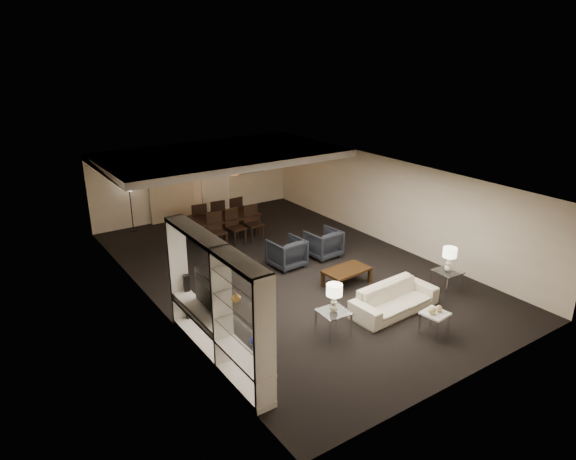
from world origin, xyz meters
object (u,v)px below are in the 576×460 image
at_px(chair_nm, 236,227).
at_px(chair_fm, 216,215).
at_px(dining_table, 226,227).
at_px(chair_fr, 233,212).
at_px(side_table_left, 333,323).
at_px(chair_fl, 198,219).
at_px(armchair_left, 287,253).
at_px(sofa, 395,299).
at_px(vase_amber, 236,297).
at_px(side_table_right, 447,281).
at_px(vase_blue, 254,339).
at_px(pendant_light, 231,170).
at_px(floor_lamp, 131,208).
at_px(coffee_table, 346,277).
at_px(table_lamp_right, 449,259).
at_px(chair_nr, 254,223).
at_px(chair_nl, 217,231).
at_px(table_lamp_left, 334,298).
at_px(floor_speaker, 188,299).
at_px(armchair_right, 323,243).
at_px(television, 204,295).
at_px(marble_table, 434,323).

bearing_deg(chair_nm, chair_fm, 82.24).
xyz_separation_m(dining_table, chair_fr, (0.60, 0.65, 0.17)).
relative_size(side_table_left, chair_fl, 0.54).
relative_size(armchair_left, dining_table, 0.42).
bearing_deg(sofa, chair_fr, 89.43).
xyz_separation_m(side_table_left, vase_amber, (-2.31, -0.30, 1.38)).
height_order(side_table_right, vase_blue, vase_blue).
relative_size(pendant_light, floor_lamp, 0.35).
height_order(coffee_table, table_lamp_right, table_lamp_right).
relative_size(side_table_left, chair_fr, 0.54).
height_order(chair_fr, floor_lamp, floor_lamp).
height_order(dining_table, chair_nr, chair_nr).
relative_size(armchair_left, vase_amber, 4.84).
bearing_deg(chair_nl, coffee_table, -63.07).
height_order(table_lamp_left, chair_fl, table_lamp_left).
height_order(coffee_table, floor_speaker, floor_speaker).
bearing_deg(armchair_left, chair_nm, -85.19).
distance_m(table_lamp_left, chair_fl, 6.75).
relative_size(chair_fm, floor_lamp, 0.70).
bearing_deg(floor_speaker, chair_nm, 63.41).
relative_size(chair_nr, floor_lamp, 0.70).
relative_size(chair_nm, floor_lamp, 0.70).
bearing_deg(dining_table, floor_lamp, 135.25).
xyz_separation_m(pendant_light, coffee_table, (0.40, -4.99, -1.72)).
relative_size(sofa, table_lamp_left, 3.53).
distance_m(table_lamp_left, floor_speaker, 3.02).
bearing_deg(floor_lamp, chair_fl, -45.84).
bearing_deg(chair_nl, table_lamp_left, -86.56).
bearing_deg(chair_nm, side_table_left, -105.97).
relative_size(armchair_right, table_lamp_left, 1.44).
distance_m(dining_table, chair_nr, 0.90).
xyz_separation_m(pendant_light, floor_speaker, (-3.50, -4.54, -1.37)).
height_order(coffee_table, vase_blue, vase_blue).
distance_m(coffee_table, chair_fm, 5.23).
distance_m(vase_blue, floor_lamp, 9.21).
bearing_deg(television, pendant_light, -32.86).
relative_size(chair_nl, chair_fr, 1.00).
distance_m(armchair_left, side_table_left, 3.48).
relative_size(table_lamp_right, chair_nm, 0.56).
xyz_separation_m(side_table_left, vase_blue, (-2.31, -0.86, 0.88)).
xyz_separation_m(dining_table, chair_fl, (-0.60, 0.65, 0.17)).
xyz_separation_m(armchair_left, television, (-3.38, -2.25, 0.71)).
bearing_deg(vase_amber, chair_nm, 61.67).
height_order(sofa, vase_blue, vase_blue).
xyz_separation_m(armchair_right, chair_fl, (-2.12, 3.44, 0.14)).
bearing_deg(table_lamp_right, armchair_right, 108.43).
xyz_separation_m(table_lamp_right, floor_lamp, (-4.72, 8.29, -0.08)).
xyz_separation_m(table_lamp_left, television, (-2.28, 1.05, 0.27)).
relative_size(armchair_right, table_lamp_right, 1.44).
xyz_separation_m(marble_table, chair_fr, (-0.32, 7.84, 0.28)).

